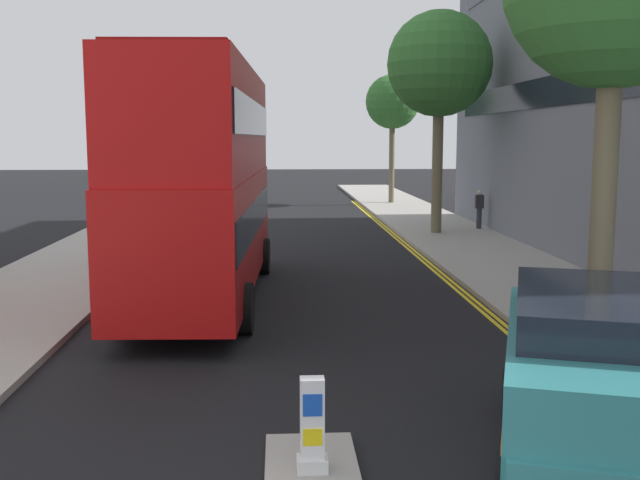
% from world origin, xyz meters
% --- Properties ---
extents(sidewalk_right, '(4.00, 80.00, 0.14)m').
position_xyz_m(sidewalk_right, '(6.50, 16.00, 0.07)').
color(sidewalk_right, '#9E9991').
rests_on(sidewalk_right, ground).
extents(sidewalk_left, '(4.00, 80.00, 0.14)m').
position_xyz_m(sidewalk_left, '(-6.50, 16.00, 0.07)').
color(sidewalk_left, '#9E9991').
rests_on(sidewalk_left, ground).
extents(kerb_line_outer, '(0.10, 56.00, 0.01)m').
position_xyz_m(kerb_line_outer, '(4.40, 14.00, 0.00)').
color(kerb_line_outer, yellow).
rests_on(kerb_line_outer, ground).
extents(kerb_line_inner, '(0.10, 56.00, 0.01)m').
position_xyz_m(kerb_line_inner, '(4.24, 14.00, 0.00)').
color(kerb_line_inner, yellow).
rests_on(kerb_line_inner, ground).
extents(traffic_island, '(1.10, 2.20, 0.10)m').
position_xyz_m(traffic_island, '(0.00, 3.74, 0.05)').
color(traffic_island, '#9E9991').
rests_on(traffic_island, ground).
extents(keep_left_bollard, '(0.36, 0.28, 1.11)m').
position_xyz_m(keep_left_bollard, '(0.00, 3.74, 0.61)').
color(keep_left_bollard, silver).
rests_on(keep_left_bollard, traffic_island).
extents(double_decker_bus_away, '(3.10, 10.89, 5.64)m').
position_xyz_m(double_decker_bus_away, '(-2.17, 13.69, 3.03)').
color(double_decker_bus_away, '#B20F0F').
rests_on(double_decker_bus_away, ground).
extents(taxi_minivan, '(3.28, 5.16, 2.12)m').
position_xyz_m(taxi_minivan, '(3.26, 3.79, 1.07)').
color(taxi_minivan, teal).
rests_on(taxi_minivan, ground).
extents(pedestrian_far, '(0.34, 0.22, 1.62)m').
position_xyz_m(pedestrian_far, '(8.07, 26.34, 0.99)').
color(pedestrian_far, '#2D2D38').
rests_on(pedestrian_far, sidewalk_right).
extents(street_tree_near, '(4.13, 4.13, 8.73)m').
position_xyz_m(street_tree_near, '(5.99, 25.14, 6.75)').
color(street_tree_near, '#6B6047').
rests_on(street_tree_near, sidewalk_right).
extents(street_tree_mid, '(3.14, 3.14, 7.45)m').
position_xyz_m(street_tree_mid, '(6.33, 39.31, 5.96)').
color(street_tree_mid, '#6B6047').
rests_on(street_tree_mid, sidewalk_right).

